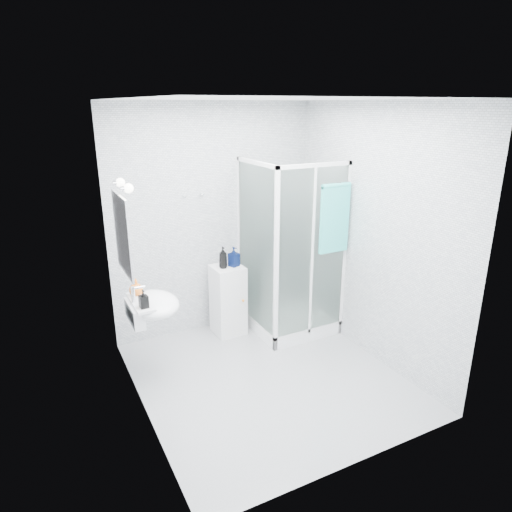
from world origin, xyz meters
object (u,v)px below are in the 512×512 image
storage_cabinet (228,300)px  shampoo_bottle_a (223,257)px  shower_enclosure (287,295)px  wall_basin (151,306)px  hand_towel (335,217)px  soap_dispenser_black (143,299)px  soap_dispenser_orange (136,287)px  shampoo_bottle_b (234,257)px

storage_cabinet → shampoo_bottle_a: (-0.06, -0.02, 0.53)m
shower_enclosure → wall_basin: size_ratio=3.57×
shower_enclosure → hand_towel: 1.11m
shampoo_bottle_a → soap_dispenser_black: (-1.07, -0.73, 0.00)m
hand_towel → soap_dispenser_orange: (-2.07, 0.22, -0.49)m
storage_cabinet → shampoo_bottle_b: shampoo_bottle_b is taller
soap_dispenser_black → storage_cabinet: bearing=33.5°
shampoo_bottle_b → soap_dispenser_orange: (-1.20, -0.44, 0.01)m
storage_cabinet → hand_towel: size_ratio=1.11×
hand_towel → soap_dispenser_black: 2.13m
wall_basin → hand_towel: hand_towel is taller
hand_towel → soap_dispenser_black: hand_towel is taller
hand_towel → soap_dispenser_black: (-2.07, -0.07, -0.49)m
soap_dispenser_orange → hand_towel: bearing=-6.2°
shampoo_bottle_b → soap_dispenser_orange: size_ratio=1.36×
hand_towel → soap_dispenser_orange: bearing=173.8°
shower_enclosure → wall_basin: (-1.66, -0.32, 0.35)m
shampoo_bottle_a → soap_dispenser_orange: bearing=-157.9°
storage_cabinet → hand_towel: 1.55m
shower_enclosure → shampoo_bottle_b: bearing=154.9°
shampoo_bottle_b → hand_towel: bearing=-37.2°
storage_cabinet → soap_dispenser_orange: bearing=-159.8°
shampoo_bottle_a → soap_dispenser_orange: 1.15m
shampoo_bottle_b → soap_dispenser_black: 1.41m
storage_cabinet → shampoo_bottle_b: size_ratio=3.67×
wall_basin → soap_dispenser_orange: 0.23m
wall_basin → soap_dispenser_orange: soap_dispenser_orange is taller
wall_basin → shampoo_bottle_a: size_ratio=2.28×
shower_enclosure → shampoo_bottle_a: shower_enclosure is taller
soap_dispenser_orange → soap_dispenser_black: 0.30m
shampoo_bottle_b → soap_dispenser_black: size_ratio=1.35×
wall_basin → shampoo_bottle_a: bearing=30.6°
shampoo_bottle_b → storage_cabinet: bearing=170.3°
hand_towel → shampoo_bottle_a: bearing=146.7°
hand_towel → shampoo_bottle_b: bearing=142.8°
wall_basin → hand_towel: bearing=-2.5°
wall_basin → shampoo_bottle_b: bearing=27.6°
hand_towel → shampoo_bottle_b: (-0.87, 0.66, -0.51)m
shampoo_bottle_a → shampoo_bottle_b: shampoo_bottle_a is taller
wall_basin → soap_dispenser_black: size_ratio=3.39×
shower_enclosure → hand_towel: size_ratio=2.71×
shampoo_bottle_a → shampoo_bottle_b: bearing=1.0°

